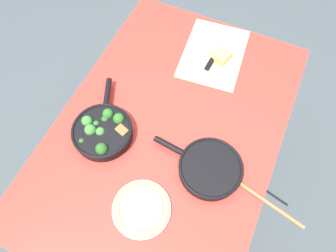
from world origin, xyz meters
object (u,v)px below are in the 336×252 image
Objects in this scene: grater_knife at (215,54)px; dinner_plate_stack at (141,209)px; cheese_block at (221,56)px; skillet_eggs at (209,168)px; skillet_broccoli at (103,130)px; wooden_spoon at (243,186)px.

grater_knife is 1.33× the size of dinner_plate_stack.
cheese_block reaches higher than grater_knife.
cheese_block is at bearing -68.71° from skillet_eggs.
skillet_broccoli is at bearing 10.15° from skillet_eggs.
dinner_plate_stack is at bearing -176.21° from grater_knife.
skillet_eggs reaches higher than grater_knife.
skillet_eggs is (0.03, -0.45, -0.01)m from skillet_broccoli.
skillet_eggs is 1.29× the size of grater_knife.
skillet_eggs and cheese_block have the same top height.
cheese_block is (-0.01, -0.03, 0.02)m from grater_knife.
skillet_eggs is 0.30m from dinner_plate_stack.
cheese_block is (0.54, 0.29, 0.02)m from wooden_spoon.
skillet_broccoli reaches higher than wooden_spoon.
wooden_spoon is (-0.01, -0.14, -0.02)m from skillet_eggs.
skillet_eggs reaches higher than dinner_plate_stack.
skillet_broccoli is 0.64m from grater_knife.
wooden_spoon is 4.38× the size of cheese_block.
wooden_spoon is (0.03, -0.59, -0.02)m from skillet_broccoli.
skillet_broccoli reaches higher than grater_knife.
wooden_spoon is 1.88× the size of dinner_plate_stack.
wooden_spoon is at bearing -146.63° from grater_knife.
dinner_plate_stack is (-0.24, 0.31, 0.01)m from wooden_spoon.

